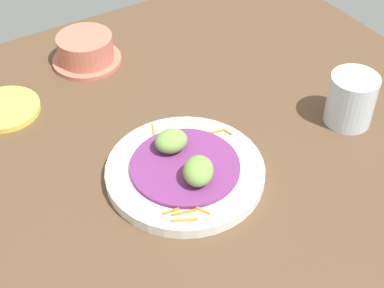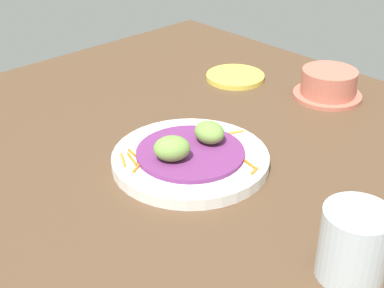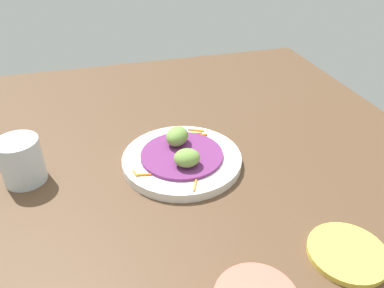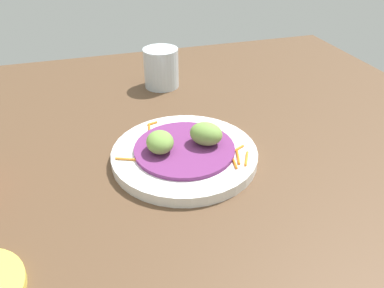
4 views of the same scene
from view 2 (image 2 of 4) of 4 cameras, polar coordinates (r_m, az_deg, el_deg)
name	(u,v)px [view 2 (image 2 of 4)]	position (r cm, az deg, el deg)	size (l,w,h in cm)	color
table_surface	(173,179)	(83.14, -2.03, -3.64)	(110.00, 110.00, 2.00)	brown
main_plate	(190,159)	(84.21, -0.16, -1.61)	(24.15, 24.15, 1.81)	white
cabbage_bed	(190,152)	(83.57, -0.16, -0.89)	(16.64, 16.64, 0.67)	#702D6B
carrot_garnish	(176,157)	(82.83, -1.65, -1.31)	(21.14, 17.83, 0.40)	orange
guac_scoop_left	(168,148)	(80.45, -2.49, -0.42)	(5.46, 4.41, 3.71)	#759E47
guac_scoop_center	(212,133)	(84.74, 2.05, 1.11)	(5.10, 4.39, 3.34)	#759E47
side_plate_small	(235,77)	(114.84, 4.52, 6.99)	(12.05, 12.05, 1.01)	#E0CC4C
terracotta_bowl	(328,85)	(108.71, 13.95, 6.03)	(13.13, 13.13, 5.56)	#C66B56
water_glass	(354,244)	(65.10, 16.48, -9.94)	(7.93, 7.93, 8.85)	silver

